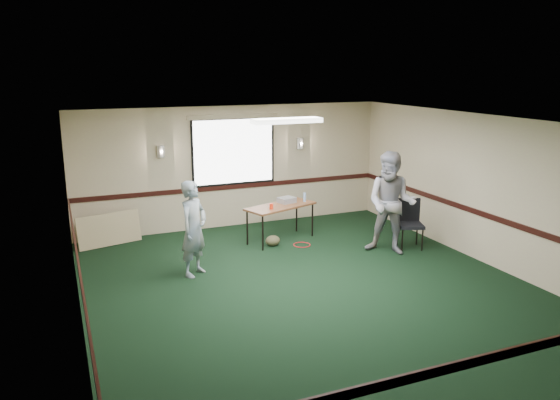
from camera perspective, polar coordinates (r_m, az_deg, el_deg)
name	(u,v)px	position (r m, az deg, el deg)	size (l,w,h in m)	color
ground	(311,289)	(9.00, 3.21, -9.28)	(8.00, 8.00, 0.00)	black
room_shell	(263,171)	(10.42, -1.74, 3.03)	(8.00, 8.02, 8.00)	beige
folding_table	(281,208)	(11.20, 0.07, -0.83)	(1.62, 1.08, 0.75)	brown
projector	(287,200)	(11.40, 0.70, 0.00)	(0.33, 0.27, 0.11)	#93939B
game_console	(290,200)	(11.52, 1.09, 0.00)	(0.21, 0.17, 0.05)	white
red_cup	(271,206)	(10.88, -0.92, -0.66)	(0.08, 0.08, 0.11)	red
water_bottle	(305,197)	(11.47, 2.59, 0.29)	(0.06, 0.06, 0.19)	#8EB6E9
duffel_bag	(273,241)	(11.02, -0.76, -4.27)	(0.30, 0.23, 0.22)	#423F25
cable_coil	(302,245)	(11.09, 2.30, -4.70)	(0.35, 0.35, 0.02)	red
folded_table	(109,230)	(11.53, -17.42, -2.96)	(1.28, 0.05, 0.66)	tan
conference_chair	(409,219)	(11.17, 13.37, -1.96)	(0.61, 0.63, 0.96)	black
person_left	(194,229)	(9.44, -9.01, -2.97)	(0.61, 0.40, 1.66)	#405F8E
person_right	(391,203)	(10.60, 11.55, -0.34)	(0.96, 0.75, 1.98)	#8090C7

